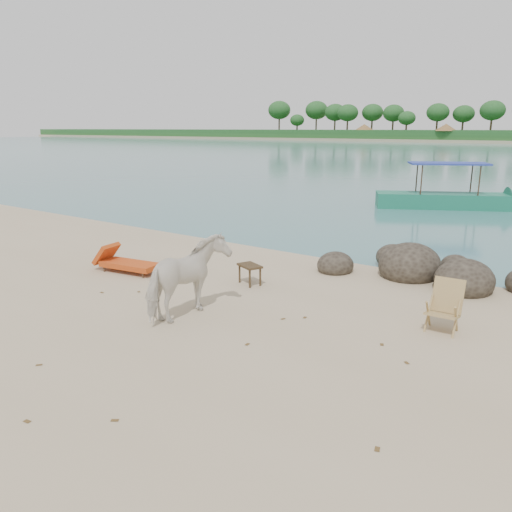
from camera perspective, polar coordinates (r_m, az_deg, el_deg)
The scene contains 7 objects.
boulders at distance 12.86m, azimuth 19.99°, elevation -1.85°, with size 6.29×2.82×1.14m.
cow at distance 9.74m, azimuth -7.79°, elevation -2.70°, with size 0.84×1.85×1.56m, color silver.
side_table at distance 11.78m, azimuth -0.71°, elevation -2.29°, with size 0.59×0.38×0.48m, color black, non-canonical shape.
lounge_chair at distance 13.17m, azimuth -14.22°, elevation -0.71°, with size 1.93×0.67×0.58m, color #C14F16, non-canonical shape.
deck_chair at distance 9.65m, azimuth 20.57°, elevation -5.66°, with size 0.59×0.65×0.93m, color tan, non-canonical shape.
boat_near at distance 25.16m, azimuth 21.07°, elevation 9.12°, with size 7.06×1.59×3.43m, color #1A7155, non-canonical shape.
dead_leaves at distance 8.81m, azimuth -6.26°, elevation -9.93°, with size 7.37×5.75×0.00m.
Camera 1 is at (5.80, -6.29, 3.63)m, focal length 35.00 mm.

